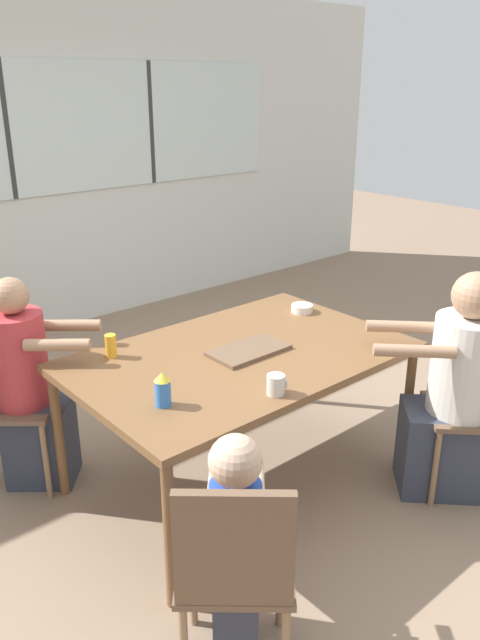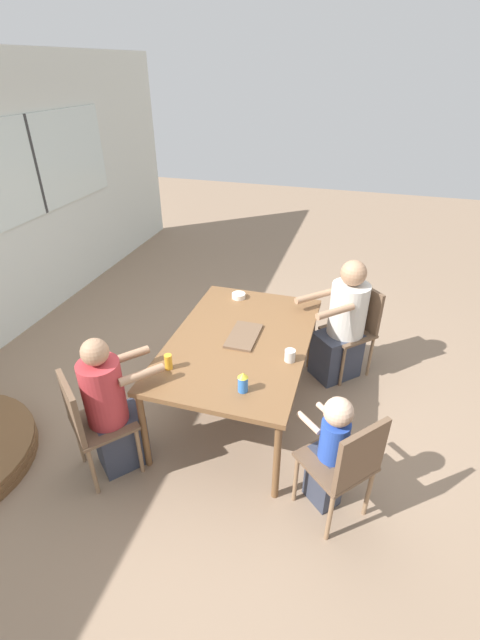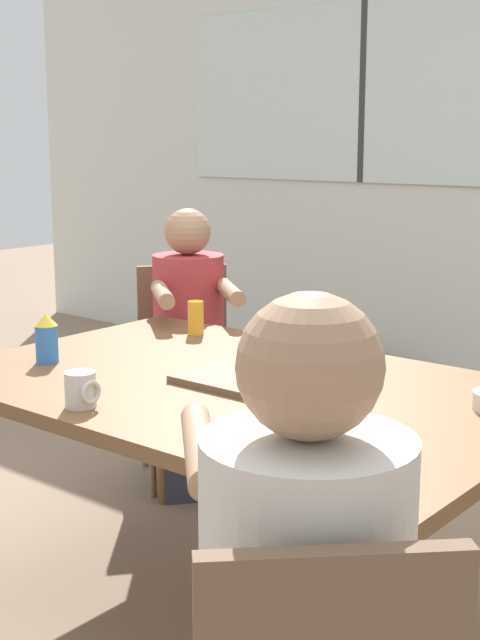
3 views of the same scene
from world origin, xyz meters
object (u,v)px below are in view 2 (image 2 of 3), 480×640
object	(u,v)px
chair_for_toddler	(347,463)
person_woman_green_shirt	(112,411)
chair_for_woman_green_shirt	(89,419)
person_man_blue_shirt	(343,327)
bowl_white_shallow	(239,296)
sippy_cup	(243,382)
coffee_mug	(290,355)
juice_glass	(168,362)
chair_for_man_blue_shirt	(356,323)
person_toddler	(329,454)

from	to	relation	value
chair_for_toddler	person_woman_green_shirt	size ratio (longest dim) A/B	0.78
chair_for_woman_green_shirt	person_man_blue_shirt	world-z (taller)	person_man_blue_shirt
person_woman_green_shirt	bowl_white_shallow	world-z (taller)	person_woman_green_shirt
chair_for_woman_green_shirt	sippy_cup	xyz separation A→B (m)	(0.36, -1.01, 0.29)
person_woman_green_shirt	coffee_mug	distance (m)	1.35
bowl_white_shallow	person_woman_green_shirt	bearing A→B (deg)	162.00
person_woman_green_shirt	juice_glass	distance (m)	0.53
chair_for_woman_green_shirt	person_woman_green_shirt	size ratio (longest dim) A/B	0.78
chair_for_woman_green_shirt	chair_for_toddler	size ratio (longest dim) A/B	1.00
bowl_white_shallow	sippy_cup	bearing A→B (deg)	-162.01
person_woman_green_shirt	person_man_blue_shirt	distance (m)	2.17
person_woman_green_shirt	chair_for_man_blue_shirt	bearing A→B (deg)	87.20
chair_for_toddler	juice_glass	size ratio (longest dim) A/B	7.53
person_man_blue_shirt	bowl_white_shallow	distance (m)	1.02
chair_for_toddler	bowl_white_shallow	size ratio (longest dim) A/B	6.96
chair_for_man_blue_shirt	sippy_cup	size ratio (longest dim) A/B	5.77
chair_for_woman_green_shirt	person_woman_green_shirt	distance (m)	0.16
chair_for_man_blue_shirt	coffee_mug	xyz separation A→B (m)	(-1.05, 0.45, 0.25)
chair_for_man_blue_shirt	person_toddler	distance (m)	1.61
chair_for_man_blue_shirt	bowl_white_shallow	bearing A→B (deg)	56.11
chair_for_man_blue_shirt	bowl_white_shallow	distance (m)	1.15
coffee_mug	sippy_cup	bearing A→B (deg)	151.18
person_woman_green_shirt	person_toddler	distance (m)	1.53
chair_for_woman_green_shirt	person_woman_green_shirt	xyz separation A→B (m)	(0.13, -0.11, -0.01)
coffee_mug	bowl_white_shallow	distance (m)	1.06
bowl_white_shallow	chair_for_woman_green_shirt	bearing A→B (deg)	159.96
person_woman_green_shirt	person_toddler	size ratio (longest dim) A/B	1.21
chair_for_toddler	juice_glass	world-z (taller)	chair_for_toddler
chair_for_woman_green_shirt	sippy_cup	world-z (taller)	sippy_cup
chair_for_man_blue_shirt	juice_glass	world-z (taller)	chair_for_man_blue_shirt
chair_for_man_blue_shirt	coffee_mug	size ratio (longest dim) A/B	9.60
sippy_cup	juice_glass	bearing A→B (deg)	81.72
chair_for_toddler	person_toddler	size ratio (longest dim) A/B	0.94
person_man_blue_shirt	sippy_cup	distance (m)	1.51
chair_for_woman_green_shirt	coffee_mug	xyz separation A→B (m)	(0.79, -1.25, 0.25)
sippy_cup	chair_for_woman_green_shirt	bearing A→B (deg)	109.57
person_man_blue_shirt	juice_glass	distance (m)	1.75
person_toddler	juice_glass	distance (m)	1.27
chair_for_toddler	person_toddler	bearing A→B (deg)	90.00
chair_for_man_blue_shirt	sippy_cup	xyz separation A→B (m)	(-1.48, 0.69, 0.29)
person_man_blue_shirt	person_toddler	bearing A→B (deg)	137.37
person_toddler	coffee_mug	xyz separation A→B (m)	(0.56, 0.39, 0.32)
chair_for_woman_green_shirt	sippy_cup	bearing A→B (deg)	59.68
juice_glass	person_toddler	bearing A→B (deg)	-100.01
juice_glass	person_woman_green_shirt	bearing A→B (deg)	135.18
juice_glass	bowl_white_shallow	size ratio (longest dim) A/B	0.92
coffee_mug	bowl_white_shallow	world-z (taller)	coffee_mug
chair_for_woman_green_shirt	person_man_blue_shirt	distance (m)	2.34
chair_for_woman_green_shirt	chair_for_toddler	bearing A→B (deg)	44.32
chair_for_man_blue_shirt	chair_for_toddler	xyz separation A→B (m)	(-1.71, -0.05, 0.00)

